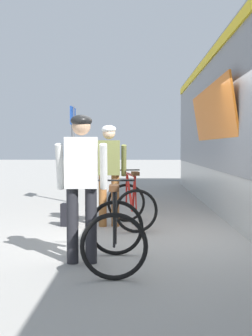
# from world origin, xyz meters

# --- Properties ---
(ground_plane) EXTENTS (80.00, 80.00, 0.00)m
(ground_plane) POSITION_xyz_m (0.00, 0.00, 0.00)
(ground_plane) COLOR #A09E99
(cyclist_near_in_olive) EXTENTS (0.62, 0.33, 1.76)m
(cyclist_near_in_olive) POSITION_xyz_m (-0.92, 0.92, 1.05)
(cyclist_near_in_olive) COLOR #935B2D
(cyclist_near_in_olive) RESTS_ON ground
(cyclist_far_in_white) EXTENTS (0.62, 0.32, 1.76)m
(cyclist_far_in_white) POSITION_xyz_m (-1.09, -1.41, 1.05)
(cyclist_far_in_white) COLOR #232328
(cyclist_far_in_white) RESTS_ON ground
(bicycle_near_red) EXTENTS (0.89, 1.18, 0.99)m
(bicycle_near_red) POSITION_xyz_m (-0.54, 0.87, 0.40)
(bicycle_near_red) COLOR black
(bicycle_near_red) RESTS_ON ground
(bicycle_far_black) EXTENTS (0.74, 1.09, 0.99)m
(bicycle_far_black) POSITION_xyz_m (-0.69, -1.56, 0.40)
(bicycle_far_black) COLOR black
(bicycle_far_black) RESTS_ON ground
(backpack_on_platform) EXTENTS (0.30, 0.22, 0.40)m
(backpack_on_platform) POSITION_xyz_m (-1.61, 0.92, 0.20)
(backpack_on_platform) COLOR black
(backpack_on_platform) RESTS_ON ground
(platform_sign_post) EXTENTS (0.08, 0.70, 2.40)m
(platform_sign_post) POSITION_xyz_m (-2.01, 4.03, 1.62)
(platform_sign_post) COLOR #595B60
(platform_sign_post) RESTS_ON ground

